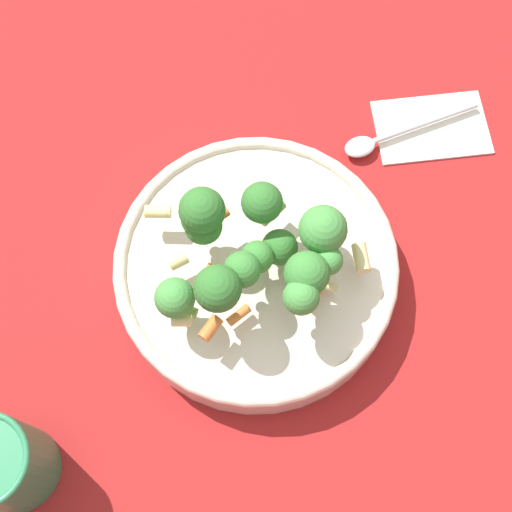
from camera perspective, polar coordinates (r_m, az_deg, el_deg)
ground_plane at (r=0.76m, az=-0.00°, el=-1.77°), size 3.00×3.00×0.00m
bowl at (r=0.74m, az=-0.00°, el=-1.05°), size 0.29×0.29×0.05m
pasta_salad at (r=0.66m, az=-0.16°, el=0.50°), size 0.18×0.22×0.10m
cup at (r=0.71m, az=-19.76°, el=-15.43°), size 0.08×0.08×0.11m
napkin at (r=0.86m, az=13.87°, el=10.01°), size 0.15×0.15×0.01m
spoon at (r=0.84m, az=10.40°, el=9.37°), size 0.15×0.10×0.01m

